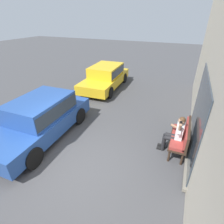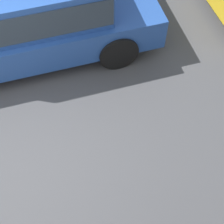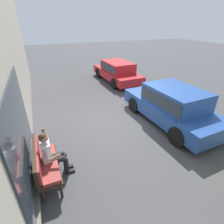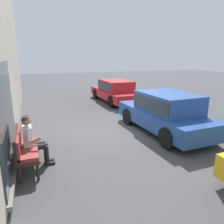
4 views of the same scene
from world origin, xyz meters
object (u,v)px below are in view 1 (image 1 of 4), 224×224
Objects in this scene: bench at (182,136)px; parked_car_near at (106,76)px; person_on_phone at (176,133)px; parked_car_mid at (41,116)px.

parked_car_near is (-4.55, -4.96, 0.16)m from bench.
parked_car_near reaches higher than bench.
parked_car_mid is at bearing -77.84° from person_on_phone.
person_on_phone is at bearing 45.46° from parked_car_near.
bench is 5.09m from parked_car_mid.
person_on_phone is 6.64m from parked_car_near.
bench is 6.73m from parked_car_near.
bench is at bearing 116.13° from person_on_phone.
parked_car_mid is (1.13, -4.96, 0.22)m from bench.
person_on_phone is 0.30× the size of parked_car_near.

